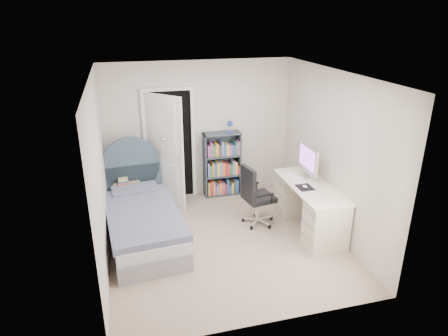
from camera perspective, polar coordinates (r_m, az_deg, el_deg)
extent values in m
cube|color=gray|center=(6.22, 0.04, -10.52)|extent=(3.40, 3.60, 0.05)
cube|color=white|center=(5.33, 0.05, 13.44)|extent=(3.40, 3.60, 0.05)
cube|color=beige|center=(7.34, -3.63, 5.45)|extent=(3.40, 0.05, 2.50)
cube|color=beige|center=(4.08, 6.71, -8.39)|extent=(3.40, 0.05, 2.50)
cube|color=beige|center=(5.49, -17.62, -1.15)|extent=(0.05, 3.60, 2.50)
cube|color=beige|center=(6.29, 15.44, 1.93)|extent=(0.05, 3.60, 2.50)
cube|color=black|center=(7.30, -7.77, 3.15)|extent=(0.80, 0.01, 2.00)
cube|color=white|center=(7.24, -11.12, 2.79)|extent=(0.06, 0.06, 2.00)
cube|color=white|center=(7.34, -4.42, 3.38)|extent=(0.06, 0.06, 2.00)
cube|color=white|center=(7.02, -8.17, 11.09)|extent=(0.92, 0.06, 0.06)
cube|color=white|center=(6.99, -8.46, 2.28)|extent=(0.58, 0.61, 2.00)
cube|color=gray|center=(6.29, -11.37, -8.89)|extent=(1.16, 2.16, 0.27)
cube|color=silver|center=(6.19, -11.51, -7.22)|extent=(1.14, 2.12, 0.17)
cube|color=slate|center=(6.04, -11.44, -6.63)|extent=(1.18, 1.85, 0.10)
cube|color=slate|center=(6.79, -12.58, -3.23)|extent=(0.78, 0.48, 0.13)
cube|color=#3C4E5D|center=(7.13, -12.90, -2.70)|extent=(0.99, 0.15, 0.83)
cylinder|color=#3C4E5D|center=(6.97, -13.18, 0.43)|extent=(0.99, 0.15, 0.99)
cylinder|color=tan|center=(6.96, -15.06, -4.79)|extent=(0.04, 0.04, 0.55)
cylinder|color=tan|center=(7.31, -15.10, -3.50)|extent=(0.04, 0.04, 0.55)
cylinder|color=tan|center=(6.96, -11.92, -4.49)|extent=(0.04, 0.04, 0.55)
cylinder|color=tan|center=(7.31, -12.11, -3.22)|extent=(0.04, 0.04, 0.55)
cube|color=tan|center=(7.03, -13.73, -2.06)|extent=(0.44, 0.44, 0.03)
cube|color=tan|center=(7.17, -13.49, -4.58)|extent=(0.40, 0.40, 0.02)
cube|color=#B24C33|center=(7.02, -14.20, -1.88)|extent=(0.18, 0.24, 0.03)
cube|color=#3F598C|center=(7.00, -14.23, -1.65)|extent=(0.17, 0.23, 0.03)
cube|color=#D8CC7F|center=(6.99, -14.25, -1.43)|extent=(0.15, 0.22, 0.03)
cylinder|color=silver|center=(7.23, -8.53, -5.59)|extent=(0.19, 0.19, 0.02)
cylinder|color=silver|center=(6.96, -8.83, -0.80)|extent=(0.02, 0.02, 1.30)
sphere|color=silver|center=(6.72, -8.61, 4.05)|extent=(0.08, 0.08, 0.08)
cube|color=#3A4750|center=(7.39, -2.78, 0.33)|extent=(0.02, 0.29, 1.21)
cube|color=#3A4750|center=(7.55, 2.11, 0.79)|extent=(0.02, 0.29, 1.21)
cube|color=#3A4750|center=(7.27, -0.32, 4.96)|extent=(0.68, 0.29, 0.02)
cube|color=#3A4750|center=(7.70, -0.30, -3.59)|extent=(0.68, 0.29, 0.02)
cube|color=#3A4750|center=(7.59, -0.58, 0.93)|extent=(0.68, 0.01, 1.21)
cube|color=#3A4750|center=(7.54, -0.31, -0.98)|extent=(0.64, 0.27, 0.02)
cube|color=#3A4750|center=(7.40, -0.31, 1.80)|extent=(0.64, 0.27, 0.02)
cylinder|color=#233299|center=(7.30, 0.79, 5.20)|extent=(0.12, 0.12, 0.02)
cylinder|color=silver|center=(7.28, 0.79, 5.78)|extent=(0.02, 0.02, 0.16)
sphere|color=#233299|center=(7.23, 0.86, 6.39)|extent=(0.11, 0.11, 0.11)
cube|color=#D8BF4C|center=(7.56, -2.28, -2.86)|extent=(0.03, 0.20, 0.26)
cube|color=#B23333|center=(7.57, -1.91, -2.77)|extent=(0.06, 0.20, 0.27)
cube|color=#D8BF4C|center=(7.58, -1.53, -2.77)|extent=(0.03, 0.20, 0.26)
cube|color=#994C7F|center=(7.60, -1.28, -3.03)|extent=(0.02, 0.20, 0.18)
cube|color=#7F72B2|center=(7.61, -0.99, -2.90)|extent=(0.04, 0.20, 0.20)
cube|color=orange|center=(7.61, -0.59, -2.79)|extent=(0.05, 0.20, 0.22)
cube|color=#994C7F|center=(7.63, -0.20, -2.74)|extent=(0.04, 0.20, 0.22)
cube|color=#B23333|center=(7.64, 0.12, -2.83)|extent=(0.03, 0.20, 0.19)
cube|color=#335999|center=(7.64, 0.43, -2.52)|extent=(0.04, 0.20, 0.27)
cube|color=#335999|center=(7.67, 0.76, -2.85)|extent=(0.04, 0.20, 0.16)
cube|color=#D8BF4C|center=(7.67, 1.08, -2.69)|extent=(0.04, 0.20, 0.20)
cube|color=#3F3F3F|center=(7.67, 1.38, -2.47)|extent=(0.03, 0.20, 0.26)
cube|color=#335999|center=(7.69, 1.72, -2.44)|extent=(0.05, 0.20, 0.25)
cube|color=#7F72B2|center=(7.41, -2.33, -0.17)|extent=(0.03, 0.20, 0.26)
cube|color=#337F4C|center=(7.43, -2.01, -0.32)|extent=(0.04, 0.20, 0.21)
cube|color=orange|center=(7.43, -1.67, -0.14)|extent=(0.04, 0.20, 0.25)
cube|color=#335999|center=(7.44, -1.33, -0.12)|extent=(0.04, 0.20, 0.25)
cube|color=#D8BF4C|center=(7.45, -0.97, -0.04)|extent=(0.05, 0.20, 0.26)
cube|color=#7F72B2|center=(7.46, -0.58, 0.00)|extent=(0.05, 0.20, 0.26)
cube|color=orange|center=(7.48, -0.19, -0.03)|extent=(0.05, 0.20, 0.24)
cube|color=#B23333|center=(7.49, 0.13, -0.02)|extent=(0.03, 0.20, 0.24)
cube|color=#B23333|center=(7.50, 0.49, -0.06)|extent=(0.06, 0.20, 0.22)
cube|color=#337F4C|center=(7.52, 0.89, -0.08)|extent=(0.04, 0.20, 0.20)
cube|color=#7F72B2|center=(7.52, 1.24, 0.17)|extent=(0.04, 0.20, 0.26)
cube|color=#D8BF4C|center=(7.54, 1.59, 0.12)|extent=(0.04, 0.20, 0.24)
cube|color=#B23333|center=(7.57, 1.96, -0.12)|extent=(0.05, 0.20, 0.16)
cube|color=#994C7F|center=(7.29, -2.30, 2.49)|extent=(0.05, 0.20, 0.21)
cube|color=#994C7F|center=(7.29, -1.92, 2.73)|extent=(0.04, 0.20, 0.27)
cube|color=#337F4C|center=(7.31, -1.57, 2.59)|extent=(0.04, 0.20, 0.22)
cube|color=orange|center=(7.31, -1.15, 2.69)|extent=(0.06, 0.20, 0.24)
cube|color=#3F3F3F|center=(7.33, -0.70, 2.63)|extent=(0.05, 0.20, 0.21)
cube|color=#7F72B2|center=(7.33, -0.33, 2.86)|extent=(0.04, 0.20, 0.27)
cube|color=#335999|center=(7.35, 0.00, 2.70)|extent=(0.04, 0.20, 0.21)
cube|color=#D8BF4C|center=(7.37, 0.37, 2.73)|extent=(0.05, 0.20, 0.21)
cube|color=#994C7F|center=(7.38, 0.81, 2.71)|extent=(0.06, 0.20, 0.20)
cube|color=#335999|center=(7.40, 1.23, 2.71)|extent=(0.05, 0.20, 0.19)
cube|color=#337F4C|center=(7.40, 1.59, 2.92)|extent=(0.04, 0.20, 0.24)
cube|color=#994C7F|center=(7.41, 1.96, 3.02)|extent=(0.05, 0.20, 0.26)
cube|color=beige|center=(6.31, 12.29, -2.56)|extent=(0.63, 1.57, 0.03)
cube|color=beige|center=(6.05, 14.35, -7.94)|extent=(0.58, 0.42, 0.74)
cube|color=beige|center=(6.92, 10.00, -3.66)|extent=(0.58, 0.42, 0.74)
cube|color=silver|center=(6.61, 11.91, -1.22)|extent=(0.17, 0.17, 0.01)
cube|color=silver|center=(6.58, 12.23, -0.23)|extent=(0.03, 0.06, 0.23)
cube|color=silver|center=(6.49, 11.95, 1.28)|extent=(0.05, 0.59, 0.42)
cube|color=#B65BDD|center=(6.47, 11.76, 1.43)|extent=(0.00, 0.52, 0.34)
cube|color=white|center=(6.51, 10.09, -1.42)|extent=(0.14, 0.42, 0.02)
cube|color=black|center=(6.21, 11.47, -2.73)|extent=(0.23, 0.27, 0.00)
ellipsoid|color=white|center=(6.20, 11.48, -2.60)|extent=(0.06, 0.10, 0.03)
cube|color=silver|center=(6.74, 5.83, -7.14)|extent=(0.26, 0.08, 0.02)
cylinder|color=black|center=(6.81, 6.74, -7.12)|extent=(0.06, 0.06, 0.06)
cube|color=silver|center=(6.79, 4.69, -6.86)|extent=(0.07, 0.26, 0.02)
cylinder|color=black|center=(6.91, 4.48, -6.58)|extent=(0.06, 0.06, 0.06)
cube|color=silver|center=(6.69, 3.83, -7.28)|extent=(0.25, 0.15, 0.02)
cylinder|color=black|center=(6.72, 2.76, -7.39)|extent=(0.06, 0.06, 0.06)
cube|color=silver|center=(6.58, 4.44, -7.83)|extent=(0.21, 0.21, 0.02)
cylinder|color=black|center=(6.50, 3.97, -8.52)|extent=(0.06, 0.06, 0.06)
cube|color=silver|center=(6.61, 5.71, -7.74)|extent=(0.15, 0.25, 0.02)
cylinder|color=black|center=(6.55, 6.52, -8.33)|extent=(0.06, 0.06, 0.06)
cylinder|color=silver|center=(6.59, 4.95, -5.89)|extent=(0.05, 0.05, 0.39)
cube|color=black|center=(6.50, 5.01, -4.22)|extent=(0.51, 0.51, 0.08)
cube|color=black|center=(6.28, 3.48, -2.13)|extent=(0.13, 0.41, 0.51)
cube|color=black|center=(6.24, 6.00, -3.89)|extent=(0.28, 0.08, 0.03)
cube|color=black|center=(6.62, 3.89, -2.28)|extent=(0.28, 0.08, 0.03)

